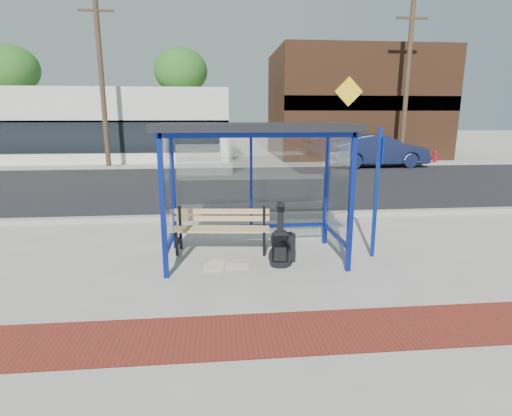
{
  "coord_description": "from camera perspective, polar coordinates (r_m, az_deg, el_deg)",
  "views": [
    {
      "loc": [
        -0.64,
        -6.87,
        2.55
      ],
      "look_at": [
        0.04,
        0.2,
        0.9
      ],
      "focal_mm": 28.0,
      "sensor_mm": 36.0,
      "label": 1
    }
  ],
  "objects": [
    {
      "name": "bus_shelter",
      "position": [
        6.99,
        -0.25,
        9.16
      ],
      "size": [
        3.3,
        1.8,
        2.42
      ],
      "color": "navy",
      "rests_on": "ground"
    },
    {
      "name": "curb_far",
      "position": [
        20.14,
        -3.65,
        5.97
      ],
      "size": [
        60.0,
        0.25,
        0.12
      ],
      "primitive_type": "cube",
      "color": "gray",
      "rests_on": "ground"
    },
    {
      "name": "backpack",
      "position": [
        7.3,
        4.28,
        -5.85
      ],
      "size": [
        0.33,
        0.3,
        0.39
      ],
      "rotation": [
        0.0,
        0.0,
        -0.01
      ],
      "color": "#30321C",
      "rests_on": "ground"
    },
    {
      "name": "tree_right",
      "position": [
        31.85,
        19.86,
        17.59
      ],
      "size": [
        3.6,
        3.6,
        7.03
      ],
      "color": "#4C3826",
      "rests_on": "ground"
    },
    {
      "name": "tree_mid",
      "position": [
        29.11,
        -10.68,
        18.61
      ],
      "size": [
        3.6,
        3.6,
        7.03
      ],
      "color": "#4C3826",
      "rests_on": "ground"
    },
    {
      "name": "ground",
      "position": [
        7.36,
        -0.18,
        -7.19
      ],
      "size": [
        120.0,
        120.0,
        0.0
      ],
      "primitive_type": "plane",
      "color": "#B2ADA0",
      "rests_on": "ground"
    },
    {
      "name": "parked_car",
      "position": [
        21.22,
        16.94,
        7.84
      ],
      "size": [
        4.99,
        1.92,
        1.62
      ],
      "primitive_type": "imported",
      "rotation": [
        0.0,
        0.0,
        1.61
      ],
      "color": "#171F41",
      "rests_on": "ground"
    },
    {
      "name": "newspaper_c",
      "position": [
        7.15,
        -5.73,
        -7.85
      ],
      "size": [
        0.42,
        0.46,
        0.01
      ],
      "primitive_type": "cube",
      "rotation": [
        0.0,
        0.0,
        1.11
      ],
      "color": "white",
      "rests_on": "ground"
    },
    {
      "name": "sign_post",
      "position": [
        7.44,
        16.91,
        3.01
      ],
      "size": [
        0.13,
        0.29,
        2.35
      ],
      "rotation": [
        0.0,
        0.0,
        -0.25
      ],
      "color": "navy",
      "rests_on": "ground"
    },
    {
      "name": "newspaper_a",
      "position": [
        6.97,
        -5.98,
        -8.4
      ],
      "size": [
        0.39,
        0.47,
        0.01
      ],
      "primitive_type": "cube",
      "rotation": [
        0.0,
        0.0,
        1.43
      ],
      "color": "white",
      "rests_on": "ground"
    },
    {
      "name": "tree_left",
      "position": [
        31.95,
        -31.62,
        16.46
      ],
      "size": [
        3.6,
        3.6,
        7.03
      ],
      "color": "#4C3826",
      "rests_on": "ground"
    },
    {
      "name": "newspaper_b",
      "position": [
        6.98,
        -2.72,
        -8.31
      ],
      "size": [
        0.43,
        0.35,
        0.01
      ],
      "primitive_type": "cube",
      "rotation": [
        0.0,
        0.0,
        -0.1
      ],
      "color": "white",
      "rests_on": "ground"
    },
    {
      "name": "suitcase",
      "position": [
        7.17,
        4.36,
        -5.65
      ],
      "size": [
        0.33,
        0.23,
        0.54
      ],
      "rotation": [
        0.0,
        0.0,
        -0.1
      ],
      "color": "black",
      "rests_on": "ground"
    },
    {
      "name": "utility_pole_east",
      "position": [
        22.5,
        20.75,
        16.26
      ],
      "size": [
        1.6,
        0.24,
        8.0
      ],
      "color": "#4C3826",
      "rests_on": "ground"
    },
    {
      "name": "fire_hydrant",
      "position": [
        23.8,
        24.21,
        6.71
      ],
      "size": [
        0.31,
        0.2,
        0.69
      ],
      "rotation": [
        0.0,
        0.0,
        0.25
      ],
      "color": "#AE0C14",
      "rests_on": "ground"
    },
    {
      "name": "brick_paver_strip",
      "position": [
        5.01,
        2.71,
        -17.44
      ],
      "size": [
        60.0,
        1.0,
        0.01
      ],
      "primitive_type": "cube",
      "color": "maroon",
      "rests_on": "ground"
    },
    {
      "name": "street_asphalt",
      "position": [
        15.1,
        -3.0,
        3.37
      ],
      "size": [
        60.0,
        10.0,
        0.0
      ],
      "primitive_type": "cube",
      "color": "black",
      "rests_on": "ground"
    },
    {
      "name": "storefront_brown",
      "position": [
        26.8,
        13.73,
        14.13
      ],
      "size": [
        10.0,
        7.08,
        6.4
      ],
      "color": "#59331E",
      "rests_on": "ground"
    },
    {
      "name": "storefront_white",
      "position": [
        26.23,
        -24.54,
        10.74
      ],
      "size": [
        18.0,
        6.04,
        4.0
      ],
      "color": "silver",
      "rests_on": "ground"
    },
    {
      "name": "utility_pole_west",
      "position": [
        21.03,
        -21.16,
        16.51
      ],
      "size": [
        1.6,
        0.24,
        8.0
      ],
      "color": "#4C3826",
      "rests_on": "ground"
    },
    {
      "name": "curb_near",
      "position": [
        10.1,
        -1.7,
        -1.18
      ],
      "size": [
        60.0,
        0.25,
        0.12
      ],
      "primitive_type": "cube",
      "color": "gray",
      "rests_on": "ground"
    },
    {
      "name": "bench",
      "position": [
        7.62,
        -4.96,
        -2.66
      ],
      "size": [
        1.86,
        0.62,
        0.86
      ],
      "rotation": [
        0.0,
        0.0,
        -0.1
      ],
      "color": "black",
      "rests_on": "ground"
    },
    {
      "name": "guitar_bag",
      "position": [
        6.81,
        3.48,
        -5.38
      ],
      "size": [
        0.41,
        0.16,
        1.08
      ],
      "rotation": [
        0.0,
        0.0,
        -0.13
      ],
      "color": "black",
      "rests_on": "ground"
    },
    {
      "name": "far_sidewalk",
      "position": [
        22.03,
        -3.82,
        6.43
      ],
      "size": [
        60.0,
        4.0,
        0.01
      ],
      "primitive_type": "cube",
      "color": "#B2ADA0",
      "rests_on": "ground"
    }
  ]
}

